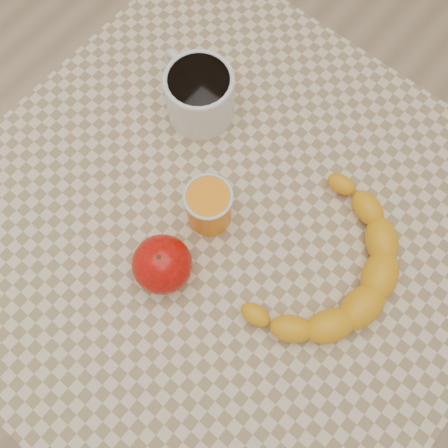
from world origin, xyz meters
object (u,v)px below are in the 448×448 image
Objects in this scene: orange_juice_glass at (209,206)px; apple at (162,264)px; table at (224,245)px; banana at (327,268)px; coffee_mug at (199,93)px.

apple is at bearing -87.20° from orange_juice_glass.
table is 0.13m from orange_juice_glass.
orange_juice_glass is 0.96× the size of apple.
orange_juice_glass is 0.11m from apple.
orange_juice_glass is at bearing -163.23° from banana.
coffee_mug reaches higher than apple.
apple is 0.23m from banana.
apple is (0.14, -0.24, -0.01)m from coffee_mug.
coffee_mug reaches higher than orange_juice_glass.
orange_juice_glass is (0.13, -0.13, -0.01)m from coffee_mug.
orange_juice_glass is (-0.03, 0.00, 0.13)m from table.
apple is (0.01, -0.11, -0.00)m from orange_juice_glass.
apple is at bearing -102.87° from table.
orange_juice_glass is at bearing 177.77° from table.
apple reaches higher than table.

